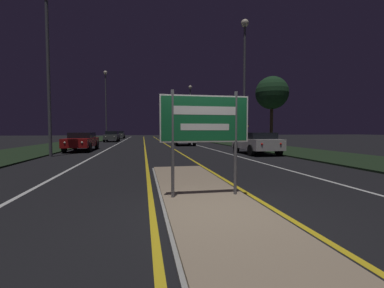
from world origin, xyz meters
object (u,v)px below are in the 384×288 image
at_px(car_receding_2, 197,136).
at_px(car_approaching_0, 82,141).
at_px(car_approaching_1, 112,136).
at_px(highway_sign, 205,123).
at_px(warning_sign, 246,131).
at_px(streetlight_left_near, 47,33).
at_px(streetlight_left_far, 106,97).
at_px(car_receding_0, 257,142).
at_px(car_receding_1, 184,138).
at_px(streetlight_right_far, 190,104).
at_px(car_approaching_2, 119,135).
at_px(streetlight_right_near, 244,62).

distance_m(car_receding_2, car_approaching_0, 17.80).
distance_m(car_approaching_0, car_approaching_1, 15.99).
height_order(highway_sign, warning_sign, highway_sign).
height_order(streetlight_left_near, streetlight_left_far, streetlight_left_near).
bearing_deg(streetlight_left_near, car_approaching_1, 86.71).
bearing_deg(highway_sign, car_approaching_0, 111.22).
bearing_deg(car_approaching_0, car_receding_0, -22.98).
height_order(streetlight_left_far, car_receding_0, streetlight_left_far).
bearing_deg(car_receding_1, streetlight_left_far, 126.60).
bearing_deg(car_receding_1, warning_sign, 7.07).
height_order(streetlight_left_near, car_receding_2, streetlight_left_near).
xyz_separation_m(streetlight_right_far, warning_sign, (3.95, -13.31, -4.28)).
relative_size(streetlight_left_far, car_receding_0, 2.47).
bearing_deg(streetlight_right_far, car_approaching_0, -121.13).
distance_m(car_receding_0, car_approaching_0, 12.84).
bearing_deg(car_approaching_1, car_receding_1, -51.03).
relative_size(highway_sign, car_approaching_1, 0.51).
height_order(streetlight_left_far, car_approaching_2, streetlight_left_far).
distance_m(streetlight_left_far, car_receding_2, 14.48).
distance_m(highway_sign, streetlight_right_near, 16.09).
distance_m(streetlight_left_far, car_approaching_1, 6.16).
height_order(car_receding_2, car_approaching_2, car_receding_2).
xyz_separation_m(streetlight_left_far, car_receding_0, (12.47, -23.28, -5.64)).
xyz_separation_m(streetlight_right_far, car_receding_2, (-0.27, -6.55, -4.95)).
relative_size(car_receding_0, car_approaching_2, 1.00).
relative_size(streetlight_right_near, car_approaching_0, 2.13).
relative_size(car_receding_0, car_approaching_0, 0.86).
xyz_separation_m(car_receding_0, car_approaching_2, (-11.78, 35.75, -0.02)).
height_order(car_receding_2, car_approaching_1, car_approaching_1).
bearing_deg(car_receding_0, car_receding_1, 106.31).
height_order(streetlight_left_far, streetlight_right_near, streetlight_right_near).
bearing_deg(car_approaching_0, streetlight_left_far, 92.03).
relative_size(streetlight_right_near, car_receding_0, 2.48).
distance_m(streetlight_left_near, car_receding_2, 22.56).
distance_m(streetlight_left_near, car_approaching_2, 35.59).
bearing_deg(streetlight_left_far, car_receding_0, -61.82).
bearing_deg(streetlight_left_near, streetlight_right_far, 62.06).
bearing_deg(car_receding_0, streetlight_left_far, 118.18).
height_order(highway_sign, streetlight_right_near, streetlight_right_near).
xyz_separation_m(streetlight_right_near, car_receding_2, (-0.66, 14.74, -6.09)).
height_order(streetlight_left_near, streetlight_right_near, streetlight_left_near).
bearing_deg(car_receding_0, car_approaching_0, 157.02).
xyz_separation_m(car_receding_2, car_approaching_0, (-11.76, -13.36, -0.01)).
bearing_deg(car_approaching_1, car_approaching_0, -91.31).
relative_size(streetlight_right_far, warning_sign, 3.86).
height_order(streetlight_left_far, warning_sign, streetlight_left_far).
height_order(streetlight_right_near, streetlight_right_far, streetlight_right_near).
height_order(car_approaching_0, car_approaching_1, car_approaching_1).
bearing_deg(car_receding_0, streetlight_left_near, 176.62).
xyz_separation_m(car_approaching_0, car_approaching_2, (0.05, 30.73, -0.01)).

